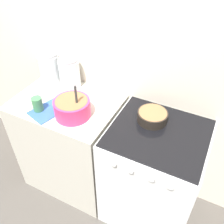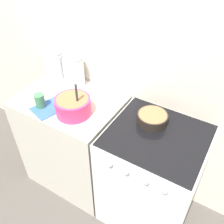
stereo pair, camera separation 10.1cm
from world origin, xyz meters
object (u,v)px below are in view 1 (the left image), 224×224
stove (152,175)px  tin_can (38,104)px  storage_jar_middle (70,75)px  baking_pan (152,116)px  mixing_bowl (72,107)px  storage_jar_left (50,69)px

stove → tin_can: (-0.83, -0.17, 0.51)m
storage_jar_middle → tin_can: size_ratio=2.20×
baking_pan → tin_can: size_ratio=1.86×
mixing_bowl → storage_jar_middle: (-0.22, 0.30, 0.03)m
baking_pan → tin_can: (-0.75, -0.26, 0.02)m
baking_pan → storage_jar_middle: (-0.73, 0.10, 0.07)m
stove → storage_jar_left: size_ratio=3.80×
baking_pan → storage_jar_left: bearing=173.5°
tin_can → storage_jar_left: bearing=114.2°
tin_can → storage_jar_middle: bearing=85.7°
baking_pan → stove: bearing=-47.2°
baking_pan → tin_can: bearing=-160.8°
stove → baking_pan: baking_pan is taller
stove → tin_can: 0.99m
storage_jar_middle → baking_pan: bearing=-8.2°
baking_pan → tin_can: 0.80m
storage_jar_left → storage_jar_middle: 0.19m
mixing_bowl → stove: bearing=10.1°
stove → mixing_bowl: mixing_bowl is taller
mixing_bowl → storage_jar_left: mixing_bowl is taller
stove → storage_jar_left: bearing=169.1°
mixing_bowl → tin_can: size_ratio=2.32×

